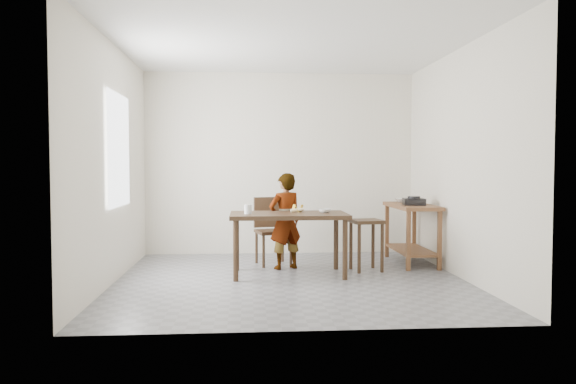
{
  "coord_description": "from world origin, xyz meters",
  "views": [
    {
      "loc": [
        -0.5,
        -6.4,
        1.32
      ],
      "look_at": [
        0.0,
        0.4,
        1.0
      ],
      "focal_mm": 35.0,
      "sensor_mm": 36.0,
      "label": 1
    }
  ],
  "objects": [
    {
      "name": "window_pane",
      "position": [
        -1.97,
        0.2,
        1.5
      ],
      "size": [
        0.02,
        1.1,
        1.3
      ],
      "primitive_type": "cube",
      "color": "white",
      "rests_on": "wall_left"
    },
    {
      "name": "ceiling",
      "position": [
        0.0,
        0.0,
        2.72
      ],
      "size": [
        4.0,
        4.0,
        0.04
      ],
      "primitive_type": "cube",
      "color": "white",
      "rests_on": "wall_back"
    },
    {
      "name": "banana",
      "position": [
        0.12,
        0.43,
        0.78
      ],
      "size": [
        0.2,
        0.15,
        0.07
      ],
      "primitive_type": null,
      "rotation": [
        0.0,
        0.0,
        0.12
      ],
      "color": "#E7CA4A",
      "rests_on": "dining_table"
    },
    {
      "name": "dining_table",
      "position": [
        0.0,
        0.3,
        0.38
      ],
      "size": [
        1.4,
        0.8,
        0.75
      ],
      "primitive_type": null,
      "color": "#372516",
      "rests_on": "floor"
    },
    {
      "name": "serving_bowl",
      "position": [
        1.72,
        1.4,
        0.83
      ],
      "size": [
        0.25,
        0.25,
        0.06
      ],
      "primitive_type": "imported",
      "rotation": [
        0.0,
        0.0,
        0.1
      ],
      "color": "silver",
      "rests_on": "prep_counter"
    },
    {
      "name": "dining_chair",
      "position": [
        -0.15,
        1.02,
        0.45
      ],
      "size": [
        0.52,
        0.52,
        0.89
      ],
      "primitive_type": null,
      "rotation": [
        0.0,
        0.0,
        0.23
      ],
      "color": "#372516",
      "rests_on": "floor"
    },
    {
      "name": "gas_burner",
      "position": [
        1.69,
        0.82,
        0.85
      ],
      "size": [
        0.3,
        0.3,
        0.09
      ],
      "primitive_type": "cube",
      "rotation": [
        0.0,
        0.0,
        -0.12
      ],
      "color": "black",
      "rests_on": "prep_counter"
    },
    {
      "name": "stool",
      "position": [
        0.99,
        0.51,
        0.32
      ],
      "size": [
        0.42,
        0.42,
        0.64
      ],
      "primitive_type": null,
      "rotation": [
        0.0,
        0.0,
        0.16
      ],
      "color": "#372516",
      "rests_on": "floor"
    },
    {
      "name": "floor",
      "position": [
        0.0,
        0.0,
        -0.02
      ],
      "size": [
        4.0,
        4.0,
        0.04
      ],
      "primitive_type": "cube",
      "color": "slate",
      "rests_on": "ground"
    },
    {
      "name": "prep_counter",
      "position": [
        1.72,
        1.0,
        0.4
      ],
      "size": [
        0.5,
        1.2,
        0.8
      ],
      "primitive_type": null,
      "color": "brown",
      "rests_on": "floor"
    },
    {
      "name": "wall_right",
      "position": [
        2.02,
        0.0,
        1.35
      ],
      "size": [
        0.04,
        4.0,
        2.7
      ],
      "primitive_type": "cube",
      "color": "silver",
      "rests_on": "ground"
    },
    {
      "name": "wall_left",
      "position": [
        -2.02,
        0.0,
        1.35
      ],
      "size": [
        0.04,
        4.0,
        2.7
      ],
      "primitive_type": "cube",
      "color": "silver",
      "rests_on": "ground"
    },
    {
      "name": "wall_back",
      "position": [
        0.0,
        2.02,
        1.35
      ],
      "size": [
        4.0,
        0.04,
        2.7
      ],
      "primitive_type": "cube",
      "color": "silver",
      "rests_on": "ground"
    },
    {
      "name": "wall_front",
      "position": [
        0.0,
        -2.02,
        1.35
      ],
      "size": [
        4.0,
        0.04,
        2.7
      ],
      "primitive_type": "cube",
      "color": "silver",
      "rests_on": "ground"
    },
    {
      "name": "child",
      "position": [
        -0.01,
        0.72,
        0.61
      ],
      "size": [
        0.53,
        0.45,
        1.23
      ],
      "primitive_type": "imported",
      "rotation": [
        0.0,
        0.0,
        3.57
      ],
      "color": "white",
      "rests_on": "floor"
    },
    {
      "name": "small_bowl",
      "position": [
        0.44,
        0.33,
        0.77
      ],
      "size": [
        0.16,
        0.16,
        0.05
      ],
      "primitive_type": "imported",
      "rotation": [
        0.0,
        0.0,
        0.06
      ],
      "color": "silver",
      "rests_on": "dining_table"
    },
    {
      "name": "glass_tumbler",
      "position": [
        -0.49,
        0.23,
        0.8
      ],
      "size": [
        0.12,
        0.12,
        0.11
      ],
      "primitive_type": "cylinder",
      "rotation": [
        0.0,
        0.0,
        -0.43
      ],
      "color": "white",
      "rests_on": "dining_table"
    }
  ]
}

